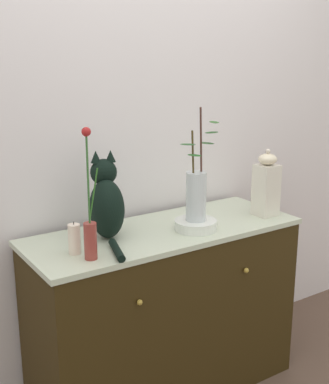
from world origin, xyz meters
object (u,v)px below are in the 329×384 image
(jar_lidded_porcelain, at_px, (266,186))
(vase_slim_green, at_px, (90,228))
(bowl_porcelain, at_px, (196,225))
(cat_sitting, at_px, (107,203))
(vase_glass_clear, at_px, (196,194))
(sideboard, at_px, (165,311))
(candle_pillar, at_px, (74,239))

(jar_lidded_porcelain, bearing_deg, vase_slim_green, -177.65)
(bowl_porcelain, bearing_deg, vase_slim_green, -174.47)
(cat_sitting, bearing_deg, vase_glass_clear, -20.44)
(sideboard, relative_size, jar_lidded_porcelain, 3.85)
(bowl_porcelain, bearing_deg, candle_pillar, 176.70)
(jar_lidded_porcelain, bearing_deg, cat_sitting, 169.11)
(bowl_porcelain, distance_m, jar_lidded_porcelain, 0.45)
(jar_lidded_porcelain, bearing_deg, bowl_porcelain, 178.15)
(cat_sitting, bearing_deg, vase_slim_green, -131.60)
(jar_lidded_porcelain, height_order, candle_pillar, jar_lidded_porcelain)
(sideboard, bearing_deg, candle_pillar, -173.69)
(vase_slim_green, height_order, bowl_porcelain, vase_slim_green)
(cat_sitting, relative_size, jar_lidded_porcelain, 1.25)
(cat_sitting, distance_m, bowl_porcelain, 0.43)
(vase_slim_green, xyz_separation_m, bowl_porcelain, (0.56, 0.05, -0.11))
(sideboard, distance_m, vase_slim_green, 0.73)
(vase_slim_green, distance_m, candle_pillar, 0.12)
(jar_lidded_porcelain, bearing_deg, vase_glass_clear, 178.30)
(candle_pillar, bearing_deg, vase_slim_green, -70.89)
(cat_sitting, relative_size, vase_slim_green, 0.81)
(jar_lidded_porcelain, relative_size, candle_pillar, 2.49)
(sideboard, relative_size, vase_slim_green, 2.49)
(vase_slim_green, bearing_deg, sideboard, 17.61)
(sideboard, bearing_deg, vase_slim_green, -162.39)
(bowl_porcelain, xyz_separation_m, jar_lidded_porcelain, (0.43, -0.01, 0.13))
(vase_glass_clear, distance_m, candle_pillar, 0.61)
(vase_glass_clear, bearing_deg, sideboard, 143.06)
(jar_lidded_porcelain, distance_m, candle_pillar, 1.03)
(sideboard, height_order, cat_sitting, cat_sitting)
(bowl_porcelain, bearing_deg, jar_lidded_porcelain, -1.85)
(cat_sitting, relative_size, vase_glass_clear, 0.81)
(candle_pillar, bearing_deg, jar_lidded_porcelain, -2.69)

